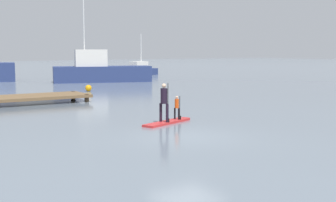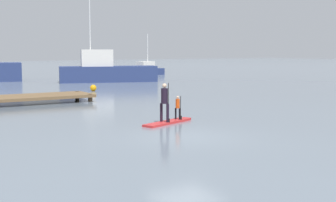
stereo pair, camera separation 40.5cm
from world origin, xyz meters
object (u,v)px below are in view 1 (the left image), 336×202
paddleboard_near (168,122)px  paddler_adult (164,100)px  paddler_child_solo (177,106)px  trawler_grey_distant (100,71)px  mooring_buoy_near (88,88)px  fishing_boat_green_midground (139,70)px

paddleboard_near → paddler_adult: 1.08m
paddler_adult → paddler_child_solo: 1.06m
trawler_grey_distant → mooring_buoy_near: 10.51m
paddleboard_near → fishing_boat_green_midground: (17.71, 34.55, 0.62)m
paddleboard_near → mooring_buoy_near: 17.23m
trawler_grey_distant → mooring_buoy_near: size_ratio=19.65×
fishing_boat_green_midground → mooring_buoy_near: bearing=-129.2°
paddler_child_solo → fishing_boat_green_midground: fishing_boat_green_midground is taller
mooring_buoy_near → paddler_adult: bearing=-101.8°
paddleboard_near → mooring_buoy_near: bearing=79.0°
paddler_child_solo → fishing_boat_green_midground: bearing=63.6°
paddler_adult → fishing_boat_green_midground: size_ratio=0.30×
mooring_buoy_near → fishing_boat_green_midground: bearing=50.8°
paddler_child_solo → trawler_grey_distant: 26.94m
paddler_child_solo → trawler_grey_distant: size_ratio=0.11×
paddleboard_near → paddler_adult: paddler_adult is taller
fishing_boat_green_midground → trawler_grey_distant: (-9.26, -8.53, 0.49)m
fishing_boat_green_midground → mooring_buoy_near: size_ratio=11.59×
paddler_adult → paddleboard_near: bearing=22.1°
paddleboard_near → paddler_child_solo: bearing=20.0°
paddleboard_near → fishing_boat_green_midground: fishing_boat_green_midground is taller
paddler_adult → paddler_child_solo: size_ratio=1.61×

